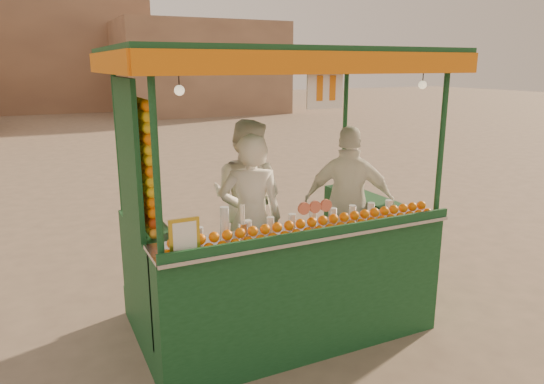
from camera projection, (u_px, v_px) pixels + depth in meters
name	position (u px, v px, depth m)	size (l,w,h in m)	color
ground	(270.00, 327.00, 5.37)	(90.00, 90.00, 0.00)	brown
building_right	(199.00, 68.00, 28.64)	(9.00, 6.00, 5.00)	#997457
building_center	(21.00, 51.00, 29.82)	(14.00, 7.00, 7.00)	#997457
juice_cart	(274.00, 246.00, 5.12)	(3.16, 2.05, 2.87)	#103C1A
vendor_left	(251.00, 220.00, 5.04)	(0.74, 0.60, 1.75)	white
vendor_middle	(247.00, 198.00, 5.73)	(1.09, 1.11, 1.81)	silver
vendor_right	(349.00, 203.00, 5.66)	(1.08, 0.93, 1.74)	white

